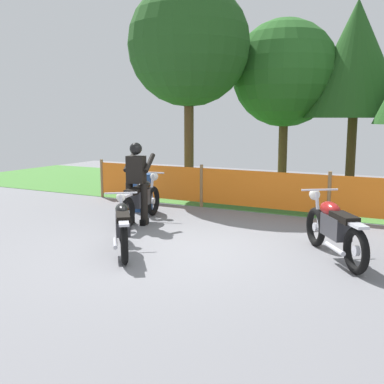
% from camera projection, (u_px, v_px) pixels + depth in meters
% --- Properties ---
extents(ground, '(24.00, 24.00, 0.02)m').
position_uv_depth(ground, '(193.00, 249.00, 7.89)').
color(ground, slate).
extents(grass_verge, '(24.00, 5.91, 0.01)m').
position_uv_depth(grass_verge, '(295.00, 194.00, 13.43)').
color(grass_verge, '#427A33').
rests_on(grass_verge, ground).
extents(barrier_fence, '(9.32, 0.08, 1.05)m').
position_uv_depth(barrier_fence, '(261.00, 190.00, 10.76)').
color(barrier_fence, olive).
rests_on(barrier_fence, ground).
extents(tree_leftmost, '(3.51, 3.51, 6.00)m').
position_uv_depth(tree_leftmost, '(189.00, 45.00, 13.34)').
color(tree_leftmost, brown).
rests_on(tree_leftmost, ground).
extents(tree_near_left, '(3.30, 3.30, 5.19)m').
position_uv_depth(tree_near_left, '(285.00, 74.00, 14.49)').
color(tree_near_left, brown).
rests_on(tree_near_left, ground).
extents(tree_near_right, '(3.08, 3.08, 5.60)m').
position_uv_depth(tree_near_right, '(356.00, 59.00, 13.75)').
color(tree_near_right, brown).
rests_on(tree_near_right, ground).
extents(motorcycle_lead, '(1.26, 1.57, 0.91)m').
position_uv_depth(motorcycle_lead, '(123.00, 226.00, 7.65)').
color(motorcycle_lead, black).
rests_on(motorcycle_lead, ground).
extents(motorcycle_trailing, '(0.71, 2.09, 1.00)m').
position_uv_depth(motorcycle_trailing, '(141.00, 199.00, 9.83)').
color(motorcycle_trailing, black).
rests_on(motorcycle_trailing, ground).
extents(motorcycle_third, '(1.33, 1.81, 1.01)m').
position_uv_depth(motorcycle_third, '(334.00, 228.00, 7.28)').
color(motorcycle_third, black).
rests_on(motorcycle_third, ground).
extents(rider_trailing, '(0.63, 0.64, 1.69)m').
position_uv_depth(rider_trailing, '(137.00, 180.00, 9.57)').
color(rider_trailing, black).
rests_on(rider_trailing, ground).
extents(oil_drum, '(0.58, 0.58, 0.88)m').
position_uv_depth(oil_drum, '(141.00, 192.00, 11.09)').
color(oil_drum, navy).
rests_on(oil_drum, ground).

